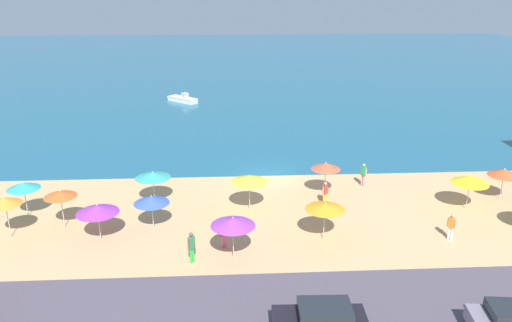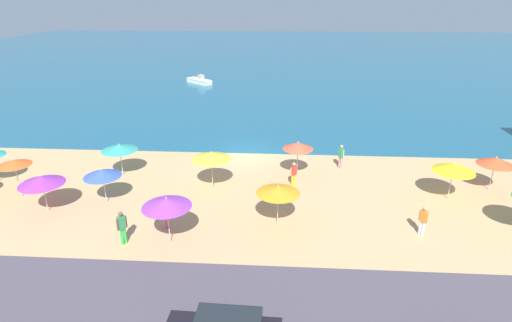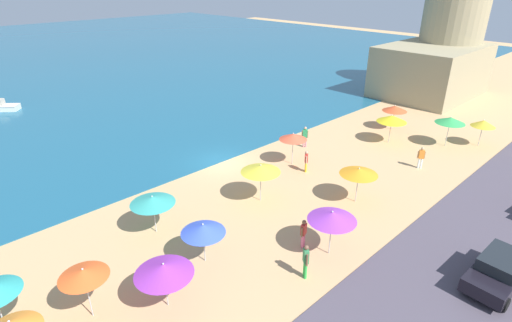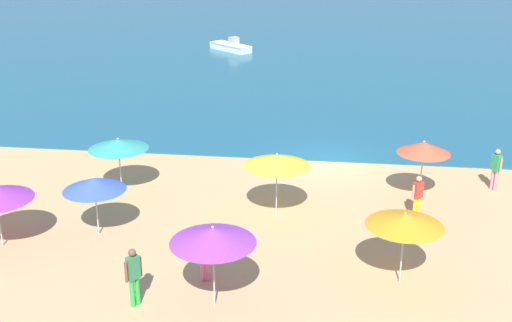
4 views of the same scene
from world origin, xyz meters
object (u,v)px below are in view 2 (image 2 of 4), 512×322
Objects in this scene: bather_1 at (165,213)px; skiff_nearshore at (199,81)px; beach_umbrella_13 at (102,173)px; bather_4 at (341,155)px; beach_umbrella_9 at (41,180)px; beach_umbrella_1 at (454,167)px; beach_umbrella_2 at (278,190)px; bather_3 at (423,219)px; beach_umbrella_5 at (211,156)px; beach_umbrella_10 at (496,161)px; beach_umbrella_4 at (119,148)px; bather_0 at (294,173)px; beach_umbrella_3 at (167,203)px; beach_umbrella_11 at (14,163)px; beach_umbrella_12 at (298,146)px; bather_2 at (122,226)px.

bather_1 is 37.36m from skiff_nearshore.
beach_umbrella_13 is 1.24× the size of bather_4.
beach_umbrella_9 is 7.55m from bather_1.
skiff_nearshore is (-21.72, 32.67, -1.72)m from beach_umbrella_1.
beach_umbrella_2 is 1.07× the size of beach_umbrella_13.
bather_4 is (-3.07, 8.41, 0.06)m from bather_3.
beach_umbrella_5 reaches higher than beach_umbrella_10.
bather_0 is at bearing -4.55° from beach_umbrella_4.
bather_4 is at bearing 45.15° from beach_umbrella_3.
beach_umbrella_1 is at bearing 19.47° from beach_umbrella_3.
beach_umbrella_1 is 1.04× the size of beach_umbrella_2.
beach_umbrella_1 reaches higher than skiff_nearshore.
beach_umbrella_12 is at bearing 13.48° from beach_umbrella_11.
beach_umbrella_5 is 1.01× the size of beach_umbrella_12.
bather_4 is 0.43× the size of skiff_nearshore.
beach_umbrella_4 is at bearing 64.03° from beach_umbrella_9.
beach_umbrella_3 reaches higher than beach_umbrella_12.
bather_4 is at bearing 7.69° from beach_umbrella_4.
bather_0 is (16.85, 2.55, -1.35)m from beach_umbrella_11.
beach_umbrella_3 reaches higher than beach_umbrella_13.
bather_0 is 4.54m from bather_4.
bather_1 is at bearing 112.21° from beach_umbrella_3.
beach_umbrella_3 is 1.01× the size of beach_umbrella_5.
beach_umbrella_10 is at bearing 2.56° from beach_umbrella_5.
skiff_nearshore is (-18.81, 36.82, -0.54)m from bather_3.
beach_umbrella_2 reaches higher than bather_4.
beach_umbrella_11 is 23.56m from bather_3.
beach_umbrella_12 is at bearing 173.36° from beach_umbrella_10.
bather_1 is at bearing -179.40° from bather_3.
beach_umbrella_9 is 1.09× the size of beach_umbrella_10.
beach_umbrella_11 is 5.58m from beach_umbrella_13.
beach_umbrella_4 is 12.05m from beach_umbrella_12.
bather_2 is 15.21m from bather_3.
beach_umbrella_3 is at bearing -22.36° from beach_umbrella_11.
beach_umbrella_10 is (17.71, 0.79, -0.24)m from beach_umbrella_5.
bather_2 is at bearing -137.59° from bather_1.
skiff_nearshore is at bearing 118.99° from bather_4.
bather_4 is at bearing 21.92° from beach_umbrella_13.
beach_umbrella_4 is at bearing 174.02° from beach_umbrella_1.
beach_umbrella_5 is 1.41× the size of bather_4.
bather_2 is (-8.63, -7.15, 0.12)m from bather_0.
beach_umbrella_3 reaches higher than bather_2.
beach_umbrella_5 reaches higher than beach_umbrella_2.
bather_2 is 0.44× the size of skiff_nearshore.
beach_umbrella_3 reaches higher than skiff_nearshore.
bather_3 reaches higher than skiff_nearshore.
skiff_nearshore is (4.53, 33.94, -1.86)m from beach_umbrella_11.
beach_umbrella_1 reaches higher than beach_umbrella_10.
beach_umbrella_9 is 15.63m from beach_umbrella_12.
bather_4 is at bearing 60.75° from beach_umbrella_2.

